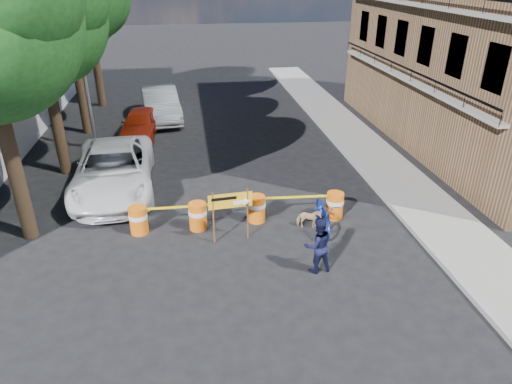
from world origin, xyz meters
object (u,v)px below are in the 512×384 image
object	(u,v)px
barrel_far_left	(138,219)
barrel_mid_left	(198,216)
barrel_far_right	(335,205)
dog	(309,219)
sedan_silver	(160,104)
suv_white	(114,170)
pedestrian	(318,245)
barrel_mid_right	(257,208)
bicycle	(324,200)
sedan_red	(140,123)
detour_sign	(236,204)

from	to	relation	value
barrel_far_left	barrel_mid_left	bearing A→B (deg)	-0.91
barrel_far_right	dog	distance (m)	1.15
dog	sedan_silver	xyz separation A→B (m)	(-5.05, 12.53, 0.53)
barrel_mid_left	barrel_far_right	distance (m)	4.51
suv_white	sedan_silver	bearing A→B (deg)	78.33
suv_white	pedestrian	bearing A→B (deg)	-47.42
barrel_mid_left	barrel_mid_right	distance (m)	1.93
bicycle	suv_white	distance (m)	7.86
bicycle	dog	xyz separation A→B (m)	(-0.44, 0.11, -0.69)
barrel_far_right	sedan_silver	bearing A→B (deg)	116.78
barrel_far_left	bicycle	size ratio (longest dim) A/B	0.44
barrel_mid_right	bicycle	size ratio (longest dim) A/B	0.44
bicycle	dog	world-z (taller)	bicycle
pedestrian	sedan_red	world-z (taller)	pedestrian
barrel_mid_right	detour_sign	world-z (taller)	detour_sign
barrel_far_right	pedestrian	bearing A→B (deg)	-116.34
barrel_far_left	barrel_mid_right	distance (m)	3.76
suv_white	detour_sign	bearing A→B (deg)	-48.05
suv_white	dog	bearing A→B (deg)	-32.84
barrel_far_right	barrel_mid_left	bearing A→B (deg)	-179.40
barrel_mid_right	detour_sign	bearing A→B (deg)	-126.58
barrel_far_left	barrel_mid_right	size ratio (longest dim) A/B	1.00
bicycle	dog	distance (m)	0.82
barrel_mid_right	sedan_red	distance (m)	10.14
barrel_mid_left	pedestrian	world-z (taller)	pedestrian
dog	sedan_silver	size ratio (longest dim) A/B	0.15
pedestrian	sedan_red	distance (m)	13.33
barrel_far_left	sedan_red	size ratio (longest dim) A/B	0.23
barrel_mid_right	bicycle	xyz separation A→B (m)	(2.02, -0.80, 0.54)
barrel_mid_left	bicycle	distance (m)	4.01
sedan_silver	suv_white	bearing A→B (deg)	-106.53
barrel_far_right	dog	bearing A→B (deg)	-152.72
barrel_far_left	sedan_silver	distance (m)	12.04
dog	suv_white	xyz separation A→B (m)	(-6.43, 3.72, 0.51)
suv_white	sedan_red	size ratio (longest dim) A/B	1.52
detour_sign	barrel_far_left	bearing A→B (deg)	158.31
barrel_mid_left	sedan_silver	xyz separation A→B (m)	(-1.55, 12.06, 0.38)
barrel_far_right	sedan_silver	distance (m)	13.46
pedestrian	barrel_far_left	bearing A→B (deg)	-37.88
barrel_far_right	sedan_red	distance (m)	11.63
detour_sign	sedan_red	world-z (taller)	detour_sign
sedan_silver	dog	bearing A→B (deg)	-75.68
detour_sign	pedestrian	world-z (taller)	detour_sign
pedestrian	sedan_red	bearing A→B (deg)	-74.06
barrel_far_right	sedan_red	bearing A→B (deg)	126.72
dog	suv_white	distance (m)	7.45
bicycle	suv_white	size ratio (longest dim) A/B	0.34
dog	sedan_red	size ratio (longest dim) A/B	0.19
barrel_mid_right	dog	xyz separation A→B (m)	(1.58, -0.69, -0.15)
pedestrian	suv_white	distance (m)	8.52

